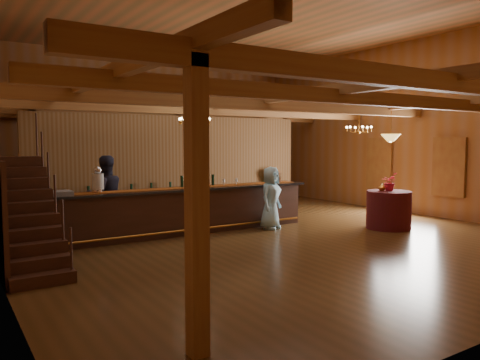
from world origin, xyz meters
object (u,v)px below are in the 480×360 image
raffle_drum (275,177)px  round_table (389,210)px  bartender (193,199)px  tasting_bar (188,210)px  guest (271,198)px  chandelier_left (195,121)px  pendant_lamp (391,138)px  staff_second (105,196)px  floor_plant (266,187)px  beverage_dispenser (98,180)px  backbar_shelf (132,207)px  chandelier_right (359,129)px

raffle_drum → round_table: 3.17m
round_table → bartender: (-4.26, 3.00, 0.27)m
tasting_bar → guest: size_ratio=4.18×
chandelier_left → guest: bearing=-29.0°
tasting_bar → raffle_drum: 2.79m
pendant_lamp → staff_second: size_ratio=0.46×
raffle_drum → floor_plant: raffle_drum is taller
beverage_dispenser → backbar_shelf: (1.65, 2.44, -1.03)m
round_table → staff_second: (-6.58, 3.16, 0.48)m
staff_second → backbar_shelf: bearing=-131.2°
staff_second → chandelier_right: bearing=168.4°
chandelier_right → bartender: size_ratio=0.52×
guest → chandelier_left: bearing=123.3°
staff_second → round_table: bearing=150.0°
raffle_drum → beverage_dispenser: bearing=178.3°
tasting_bar → floor_plant: bearing=32.3°
tasting_bar → round_table: (4.73, -2.35, -0.08)m
backbar_shelf → pendant_lamp: (5.31, -4.86, 2.00)m
backbar_shelf → round_table: bearing=-36.2°
beverage_dispenser → chandelier_right: bearing=-1.7°
chandelier_right → floor_plant: bearing=116.6°
chandelier_left → bartender: chandelier_left is taller
chandelier_right → floor_plant: 3.83m
tasting_bar → floor_plant: 5.21m
backbar_shelf → staff_second: size_ratio=1.45×
round_table → chandelier_right: size_ratio=1.44×
floor_plant → guest: bearing=-124.2°
round_table → staff_second: 7.31m
chandelier_left → guest: 2.82m
chandelier_right → guest: 4.26m
bartender → guest: 2.09m
tasting_bar → chandelier_right: 6.25m
round_table → chandelier_right: (1.15, 2.18, 2.20)m
beverage_dispenser → round_table: size_ratio=0.52×
raffle_drum → guest: (-0.60, -0.60, -0.50)m
chandelier_left → guest: size_ratio=0.49×
staff_second → pendant_lamp: bearing=150.0°
tasting_bar → backbar_shelf: 2.58m
chandelier_left → staff_second: 2.91m
backbar_shelf → chandelier_right: size_ratio=3.57×
backbar_shelf → pendant_lamp: bearing=-36.2°
tasting_bar → floor_plant: (4.42, 2.75, 0.12)m
chandelier_right → bartender: 5.81m
backbar_shelf → bartender: size_ratio=1.86×
tasting_bar → chandelier_right: chandelier_right is taller
beverage_dispenser → raffle_drum: (4.92, -0.14, -0.11)m
guest → floor_plant: guest is taller
tasting_bar → chandelier_right: bearing=-1.3°
bartender → beverage_dispenser: bearing=-4.6°
chandelier_right → tasting_bar: bearing=178.4°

